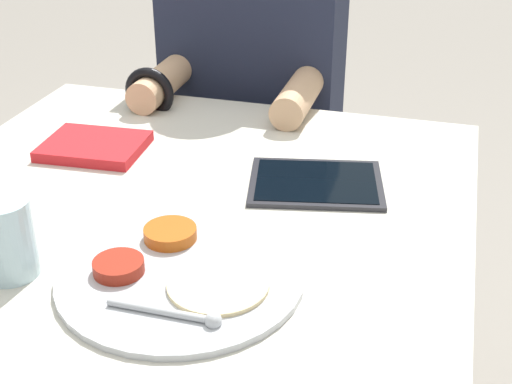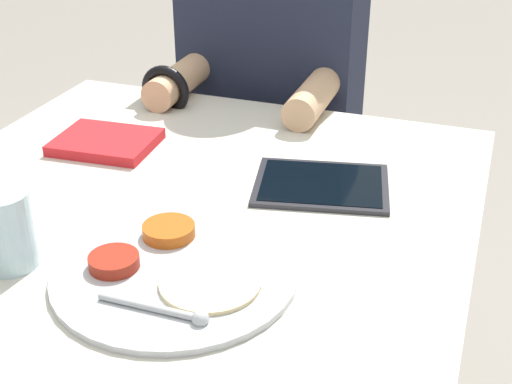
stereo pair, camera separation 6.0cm
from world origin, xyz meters
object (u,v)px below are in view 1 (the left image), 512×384
red_notebook (94,147)px  drinking_glass (7,238)px  person_diner (253,137)px  thali_tray (179,273)px  tablet_device (316,183)px

red_notebook → drinking_glass: drinking_glass is taller
person_diner → thali_tray: bearing=-80.7°
thali_tray → tablet_device: size_ratio=1.32×
person_diner → drinking_glass: person_diner is taller
thali_tray → drinking_glass: (-0.22, -0.05, 0.05)m
thali_tray → tablet_device: bearing=68.7°
thali_tray → tablet_device: 0.34m
tablet_device → drinking_glass: (-0.35, -0.37, 0.05)m
red_notebook → tablet_device: bearing=-3.0°
thali_tray → person_diner: 0.86m
thali_tray → red_notebook: (-0.30, 0.34, 0.00)m
person_diner → drinking_glass: bearing=-95.7°
red_notebook → drinking_glass: size_ratio=1.69×
red_notebook → drinking_glass: bearing=-78.7°
thali_tray → drinking_glass: bearing=-166.7°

